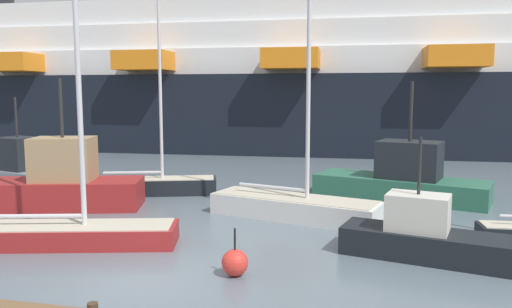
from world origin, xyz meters
name	(u,v)px	position (x,y,z in m)	size (l,w,h in m)	color
ground_plane	(144,283)	(0.00, 0.00, 0.00)	(600.00, 600.00, 0.00)	slate
sailboat_0	(295,203)	(3.00, 8.09, 0.65)	(7.43, 3.88, 13.76)	white
sailboat_2	(152,184)	(-4.96, 11.43, 0.55)	(6.82, 3.60, 9.83)	black
sailboat_3	(68,227)	(-4.07, 2.63, 0.66)	(7.66, 3.60, 13.85)	maroon
fishing_boat_0	(423,236)	(7.73, 3.94, 0.72)	(5.43, 2.84, 3.87)	black
fishing_boat_1	(59,184)	(-7.77, 7.54, 1.12)	(7.98, 4.49, 5.91)	maroon
fishing_boat_2	(403,179)	(7.68, 13.15, 1.00)	(8.74, 5.03, 5.81)	#2D6B51
fishing_boat_3	(17,171)	(-13.08, 11.42, 0.94)	(6.61, 3.67, 5.03)	gray
channel_buoy_0	(235,263)	(2.31, 1.12, 0.39)	(0.77, 0.77, 1.40)	red
cruise_ship	(178,83)	(-13.19, 36.07, 6.25)	(124.93, 23.43, 19.77)	black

